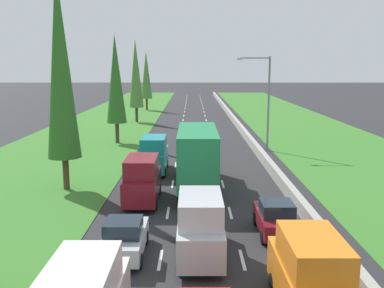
{
  "coord_description": "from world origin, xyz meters",
  "views": [
    {
      "loc": [
        -0.4,
        -2.29,
        8.15
      ],
      "look_at": [
        -0.24,
        37.07,
        1.02
      ],
      "focal_mm": 40.63,
      "sensor_mm": 36.0,
      "label": 1
    }
  ],
  "objects_px": {
    "maroon_van_left_lane": "(141,180)",
    "poplar_tree_third": "(114,79)",
    "poplar_tree_second": "(58,65)",
    "maroon_hatchback_centre_lane": "(193,141)",
    "orange_van_right_lane": "(308,275)",
    "white_hatchback_centre_lane": "(195,153)",
    "poplar_tree_fourth": "(134,74)",
    "street_light_mast": "(263,97)",
    "silver_van_centre_lane": "(199,226)",
    "green_box_truck_centre_lane": "(196,157)",
    "maroon_hatchback_right_lane": "(274,218)",
    "teal_van_left_lane": "(152,155)",
    "poplar_tree_fifth": "(145,75)",
    "silver_hatchback_left_lane": "(123,238)"
  },
  "relations": [
    {
      "from": "orange_van_right_lane",
      "to": "white_hatchback_centre_lane",
      "type": "bearing_deg",
      "value": 98.45
    },
    {
      "from": "poplar_tree_second",
      "to": "poplar_tree_fifth",
      "type": "xyz_separation_m",
      "value": [
        0.03,
        52.02,
        -1.8
      ]
    },
    {
      "from": "orange_van_right_lane",
      "to": "silver_van_centre_lane",
      "type": "xyz_separation_m",
      "value": [
        -3.5,
        4.42,
        0.0
      ]
    },
    {
      "from": "orange_van_right_lane",
      "to": "teal_van_left_lane",
      "type": "height_order",
      "value": "same"
    },
    {
      "from": "silver_van_centre_lane",
      "to": "maroon_hatchback_right_lane",
      "type": "xyz_separation_m",
      "value": [
        3.72,
        2.54,
        -0.56
      ]
    },
    {
      "from": "orange_van_right_lane",
      "to": "green_box_truck_centre_lane",
      "type": "bearing_deg",
      "value": 103.34
    },
    {
      "from": "silver_hatchback_left_lane",
      "to": "maroon_hatchback_right_lane",
      "type": "distance_m",
      "value": 7.4
    },
    {
      "from": "orange_van_right_lane",
      "to": "maroon_hatchback_centre_lane",
      "type": "xyz_separation_m",
      "value": [
        -3.63,
        28.89,
        -0.56
      ]
    },
    {
      "from": "white_hatchback_centre_lane",
      "to": "maroon_van_left_lane",
      "type": "xyz_separation_m",
      "value": [
        -3.4,
        -11.06,
        0.56
      ]
    },
    {
      "from": "silver_van_centre_lane",
      "to": "maroon_hatchback_centre_lane",
      "type": "distance_m",
      "value": 24.48
    },
    {
      "from": "maroon_hatchback_right_lane",
      "to": "maroon_van_left_lane",
      "type": "xyz_separation_m",
      "value": [
        -7.05,
        5.06,
        0.56
      ]
    },
    {
      "from": "maroon_van_left_lane",
      "to": "maroon_hatchback_centre_lane",
      "type": "xyz_separation_m",
      "value": [
        3.2,
        16.87,
        -0.56
      ]
    },
    {
      "from": "silver_van_centre_lane",
      "to": "maroon_van_left_lane",
      "type": "height_order",
      "value": "same"
    },
    {
      "from": "teal_van_left_lane",
      "to": "poplar_tree_fourth",
      "type": "bearing_deg",
      "value": 99.65
    },
    {
      "from": "green_box_truck_centre_lane",
      "to": "teal_van_left_lane",
      "type": "bearing_deg",
      "value": 124.81
    },
    {
      "from": "teal_van_left_lane",
      "to": "poplar_tree_fifth",
      "type": "xyz_separation_m",
      "value": [
        -5.41,
        47.33,
        4.99
      ]
    },
    {
      "from": "silver_hatchback_left_lane",
      "to": "street_light_mast",
      "type": "xyz_separation_m",
      "value": [
        9.85,
        23.68,
        4.4
      ]
    },
    {
      "from": "orange_van_right_lane",
      "to": "teal_van_left_lane",
      "type": "xyz_separation_m",
      "value": [
        -6.78,
        19.5,
        0.0
      ]
    },
    {
      "from": "maroon_van_left_lane",
      "to": "street_light_mast",
      "type": "relative_size",
      "value": 0.54
    },
    {
      "from": "poplar_tree_fourth",
      "to": "silver_hatchback_left_lane",
      "type": "bearing_deg",
      "value": -83.5
    },
    {
      "from": "poplar_tree_second",
      "to": "street_light_mast",
      "type": "relative_size",
      "value": 1.59
    },
    {
      "from": "poplar_tree_second",
      "to": "maroon_hatchback_centre_lane",
      "type": "bearing_deg",
      "value": 58.64
    },
    {
      "from": "orange_van_right_lane",
      "to": "poplar_tree_fourth",
      "type": "bearing_deg",
      "value": 103.48
    },
    {
      "from": "maroon_hatchback_centre_lane",
      "to": "poplar_tree_second",
      "type": "height_order",
      "value": "poplar_tree_second"
    },
    {
      "from": "silver_van_centre_lane",
      "to": "maroon_hatchback_centre_lane",
      "type": "height_order",
      "value": "silver_van_centre_lane"
    },
    {
      "from": "maroon_hatchback_centre_lane",
      "to": "poplar_tree_second",
      "type": "xyz_separation_m",
      "value": [
        -8.58,
        -14.09,
        7.35
      ]
    },
    {
      "from": "green_box_truck_centre_lane",
      "to": "white_hatchback_centre_lane",
      "type": "relative_size",
      "value": 2.41
    },
    {
      "from": "maroon_van_left_lane",
      "to": "poplar_tree_third",
      "type": "relative_size",
      "value": 0.43
    },
    {
      "from": "green_box_truck_centre_lane",
      "to": "silver_hatchback_left_lane",
      "type": "bearing_deg",
      "value": -107.48
    },
    {
      "from": "poplar_tree_fourth",
      "to": "silver_van_centre_lane",
      "type": "bearing_deg",
      "value": -79.48
    },
    {
      "from": "maroon_hatchback_centre_lane",
      "to": "silver_hatchback_left_lane",
      "type": "bearing_deg",
      "value": -97.3
    },
    {
      "from": "maroon_van_left_lane",
      "to": "poplar_tree_third",
      "type": "xyz_separation_m",
      "value": [
        -4.96,
        20.36,
        5.33
      ]
    },
    {
      "from": "maroon_hatchback_centre_lane",
      "to": "poplar_tree_third",
      "type": "distance_m",
      "value": 10.65
    },
    {
      "from": "teal_van_left_lane",
      "to": "silver_hatchback_left_lane",
      "type": "bearing_deg",
      "value": -89.94
    },
    {
      "from": "poplar_tree_third",
      "to": "poplar_tree_fifth",
      "type": "relative_size",
      "value": 1.06
    },
    {
      "from": "teal_van_left_lane",
      "to": "street_light_mast",
      "type": "relative_size",
      "value": 0.54
    },
    {
      "from": "poplar_tree_second",
      "to": "poplar_tree_fourth",
      "type": "bearing_deg",
      "value": 89.49
    },
    {
      "from": "maroon_hatchback_centre_lane",
      "to": "street_light_mast",
      "type": "height_order",
      "value": "street_light_mast"
    },
    {
      "from": "orange_van_right_lane",
      "to": "poplar_tree_third",
      "type": "xyz_separation_m",
      "value": [
        -11.8,
        32.38,
        5.33
      ]
    },
    {
      "from": "silver_van_centre_lane",
      "to": "street_light_mast",
      "type": "bearing_deg",
      "value": 74.49
    },
    {
      "from": "poplar_tree_fourth",
      "to": "street_light_mast",
      "type": "xyz_separation_m",
      "value": [
        15.0,
        -21.5,
        -1.75
      ]
    },
    {
      "from": "teal_van_left_lane",
      "to": "poplar_tree_fifth",
      "type": "relative_size",
      "value": 0.46
    },
    {
      "from": "orange_van_right_lane",
      "to": "green_box_truck_centre_lane",
      "type": "distance_m",
      "value": 15.24
    },
    {
      "from": "maroon_hatchback_centre_lane",
      "to": "orange_van_right_lane",
      "type": "bearing_deg",
      "value": -82.83
    },
    {
      "from": "maroon_hatchback_right_lane",
      "to": "silver_van_centre_lane",
      "type": "bearing_deg",
      "value": -145.64
    },
    {
      "from": "green_box_truck_centre_lane",
      "to": "maroon_van_left_lane",
      "type": "distance_m",
      "value": 4.4
    },
    {
      "from": "maroon_hatchback_right_lane",
      "to": "teal_van_left_lane",
      "type": "bearing_deg",
      "value": 119.16
    },
    {
      "from": "white_hatchback_centre_lane",
      "to": "teal_van_left_lane",
      "type": "distance_m",
      "value": 4.94
    },
    {
      "from": "teal_van_left_lane",
      "to": "poplar_tree_fourth",
      "type": "xyz_separation_m",
      "value": [
        -5.13,
        30.18,
        5.58
      ]
    },
    {
      "from": "poplar_tree_fourth",
      "to": "maroon_hatchback_centre_lane",
      "type": "bearing_deg",
      "value": -68.3
    }
  ]
}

